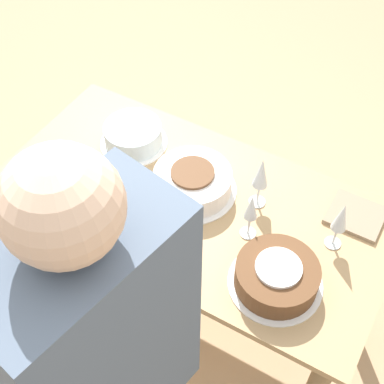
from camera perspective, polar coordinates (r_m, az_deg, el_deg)
The scene contains 12 objects.
ground_plane at distance 2.61m, azimuth 0.00°, elevation -11.56°, with size 12.00×12.00×0.00m, color tan.
dining_table at distance 2.08m, azimuth 0.00°, elevation -3.23°, with size 1.47×0.74×0.76m.
cake_center_white at distance 1.97m, azimuth 0.06°, elevation 1.08°, with size 0.33×0.33×0.10m.
cake_front_chocolate at distance 1.75m, azimuth 9.02°, elevation -8.85°, with size 0.31×0.31×0.10m.
cake_back_decorated at distance 2.16m, azimuth -6.30°, elevation 6.02°, with size 0.27×0.27×0.09m.
wine_glass_near at distance 1.87m, azimuth 7.39°, elevation 1.90°, with size 0.06×0.06×0.23m.
wine_glass_far at distance 1.78m, azimuth 6.33°, elevation -1.80°, with size 0.06×0.06×0.20m.
wine_glass_extra at distance 1.81m, azimuth 15.62°, elevation -2.74°, with size 0.06×0.06×0.21m.
dessert_plate_left at distance 2.17m, azimuth -15.75°, elevation 2.76°, with size 0.16×0.16×0.01m.
fork_pile at distance 1.99m, azimuth -9.97°, elevation -1.11°, with size 0.20×0.15×0.02m.
napkin_stack at distance 2.01m, azimuth 17.07°, elevation -2.38°, with size 0.19×0.17×0.02m.
person_cutting at distance 1.33m, azimuth -8.84°, elevation -17.80°, with size 0.29×0.43×1.77m.
Camera 1 is at (0.62, -1.08, 2.29)m, focal length 50.00 mm.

